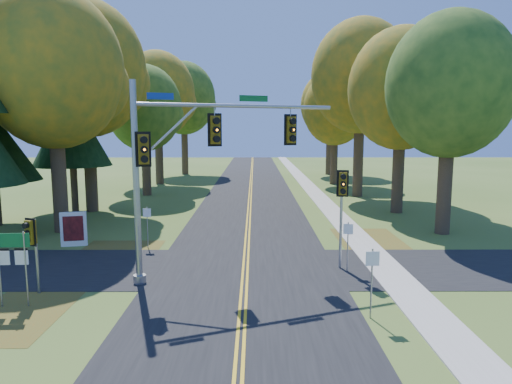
{
  "coord_description": "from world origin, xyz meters",
  "views": [
    {
      "loc": [
        0.41,
        -17.63,
        6.16
      ],
      "look_at": [
        0.48,
        3.54,
        3.2
      ],
      "focal_mm": 32.0,
      "sensor_mm": 36.0,
      "label": 1
    }
  ],
  "objects_px": {
    "east_signal_pole": "(342,195)",
    "info_kiosk": "(74,229)",
    "route_sign_cluster": "(12,254)",
    "traffic_mast": "(191,154)"
  },
  "relations": [
    {
      "from": "east_signal_pole",
      "to": "info_kiosk",
      "type": "relative_size",
      "value": 2.42
    },
    {
      "from": "east_signal_pole",
      "to": "route_sign_cluster",
      "type": "height_order",
      "value": "east_signal_pole"
    },
    {
      "from": "east_signal_pole",
      "to": "route_sign_cluster",
      "type": "distance_m",
      "value": 12.91
    },
    {
      "from": "traffic_mast",
      "to": "east_signal_pole",
      "type": "xyz_separation_m",
      "value": [
        6.35,
        1.05,
        -1.81
      ]
    },
    {
      "from": "route_sign_cluster",
      "to": "info_kiosk",
      "type": "distance_m",
      "value": 8.37
    },
    {
      "from": "traffic_mast",
      "to": "east_signal_pole",
      "type": "bearing_deg",
      "value": -11.94
    },
    {
      "from": "route_sign_cluster",
      "to": "traffic_mast",
      "type": "bearing_deg",
      "value": 25.33
    },
    {
      "from": "info_kiosk",
      "to": "route_sign_cluster",
      "type": "bearing_deg",
      "value": -93.72
    },
    {
      "from": "traffic_mast",
      "to": "info_kiosk",
      "type": "bearing_deg",
      "value": 122.37
    },
    {
      "from": "traffic_mast",
      "to": "route_sign_cluster",
      "type": "distance_m",
      "value": 7.34
    }
  ]
}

